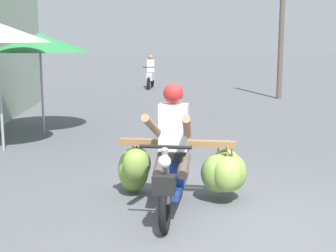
{
  "coord_description": "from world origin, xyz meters",
  "views": [
    {
      "loc": [
        -1.06,
        -4.99,
        2.11
      ],
      "look_at": [
        -0.72,
        1.61,
        0.9
      ],
      "focal_mm": 51.81,
      "sensor_mm": 36.0,
      "label": 1
    }
  ],
  "objects_px": {
    "market_umbrella_further_along": "(40,42)",
    "motorbike_distant_ahead_left": "(151,75)",
    "utility_pole": "(282,23)",
    "motorbike_main_loaded": "(186,166)"
  },
  "relations": [
    {
      "from": "market_umbrella_further_along",
      "to": "utility_pole",
      "type": "distance_m",
      "value": 9.14
    },
    {
      "from": "market_umbrella_further_along",
      "to": "motorbike_main_loaded",
      "type": "bearing_deg",
      "value": -60.36
    },
    {
      "from": "motorbike_distant_ahead_left",
      "to": "market_umbrella_further_along",
      "type": "bearing_deg",
      "value": -104.95
    },
    {
      "from": "market_umbrella_further_along",
      "to": "motorbike_distant_ahead_left",
      "type": "bearing_deg",
      "value": 75.05
    },
    {
      "from": "motorbike_distant_ahead_left",
      "to": "motorbike_main_loaded",
      "type": "bearing_deg",
      "value": -89.15
    },
    {
      "from": "motorbike_distant_ahead_left",
      "to": "market_umbrella_further_along",
      "type": "xyz_separation_m",
      "value": [
        -2.57,
        -9.63,
        1.44
      ]
    },
    {
      "from": "motorbike_distant_ahead_left",
      "to": "utility_pole",
      "type": "distance_m",
      "value": 6.18
    },
    {
      "from": "motorbike_main_loaded",
      "to": "motorbike_distant_ahead_left",
      "type": "distance_m",
      "value": 14.54
    },
    {
      "from": "motorbike_distant_ahead_left",
      "to": "market_umbrella_further_along",
      "type": "distance_m",
      "value": 10.07
    },
    {
      "from": "market_umbrella_further_along",
      "to": "utility_pole",
      "type": "xyz_separation_m",
      "value": [
        7.01,
        5.84,
        0.59
      ]
    }
  ]
}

